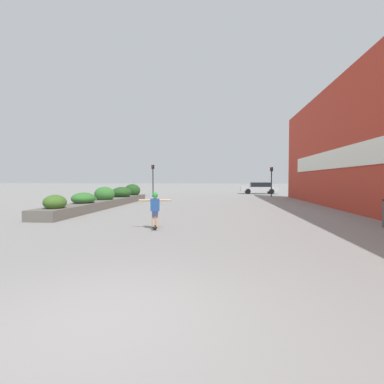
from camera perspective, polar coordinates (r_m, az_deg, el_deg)
ground_plane at (r=4.42m, az=-15.51°, el=-21.96°), size 300.00×300.00×0.00m
building_wall_right at (r=17.59m, az=30.75°, el=9.30°), size 0.67×33.86×8.11m
planter_box at (r=21.38m, az=-15.67°, el=-1.30°), size 1.51×15.16×1.45m
skateboard at (r=11.16m, az=-7.04°, el=-6.67°), size 0.29×0.69×0.10m
skateboarder at (r=11.06m, az=-7.06°, el=-2.63°), size 1.17×0.27×1.26m
car_leftmost at (r=39.37m, az=28.28°, el=0.62°), size 4.50×1.85×1.57m
car_center_left at (r=40.07m, az=12.72°, el=0.79°), size 4.77×1.85×1.48m
traffic_light_left at (r=33.13m, az=-7.46°, el=3.26°), size 0.28×0.30×3.47m
traffic_light_right at (r=33.15m, az=14.91°, el=2.89°), size 0.28×0.30×3.18m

